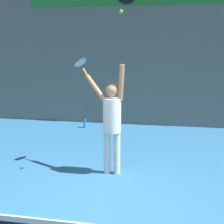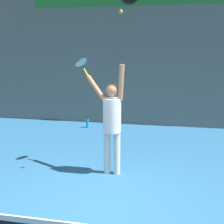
{
  "view_description": "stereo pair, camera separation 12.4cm",
  "coord_description": "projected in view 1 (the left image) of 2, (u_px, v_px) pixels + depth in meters",
  "views": [
    {
      "loc": [
        1.01,
        -3.88,
        2.29
      ],
      "look_at": [
        -0.06,
        1.62,
        1.19
      ],
      "focal_mm": 50.0,
      "sensor_mm": 36.0,
      "label": 1
    },
    {
      "loc": [
        1.13,
        -3.85,
        2.29
      ],
      "look_at": [
        -0.06,
        1.62,
        1.19
      ],
      "focal_mm": 50.0,
      "sensor_mm": 36.0,
      "label": 2
    }
  ],
  "objects": [
    {
      "name": "tennis_ball",
      "position": [
        121.0,
        12.0,
        5.24
      ],
      "size": [
        0.07,
        0.07,
        0.07
      ],
      "color": "#CCDB2D"
    },
    {
      "name": "tennis_player",
      "position": [
        112.0,
        119.0,
        5.74
      ],
      "size": [
        0.85,
        0.54,
        2.06
      ],
      "color": "white",
      "rests_on": "ground_plane"
    },
    {
      "name": "back_wall",
      "position": [
        140.0,
        43.0,
        9.4
      ],
      "size": [
        18.0,
        0.1,
        5.0
      ],
      "color": "slate",
      "rests_on": "ground_plane"
    },
    {
      "name": "water_bottle",
      "position": [
        85.0,
        123.0,
        9.39
      ],
      "size": [
        0.08,
        0.08,
        0.32
      ],
      "color": "#198CCC",
      "rests_on": "ground_plane"
    },
    {
      "name": "ground_plane",
      "position": [
        94.0,
        217.0,
        4.37
      ],
      "size": [
        18.0,
        18.0,
        0.0
      ],
      "primitive_type": "plane",
      "color": "teal"
    },
    {
      "name": "tennis_racket",
      "position": [
        81.0,
        64.0,
        6.08
      ],
      "size": [
        0.37,
        0.38,
        0.36
      ],
      "color": "yellow"
    }
  ]
}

